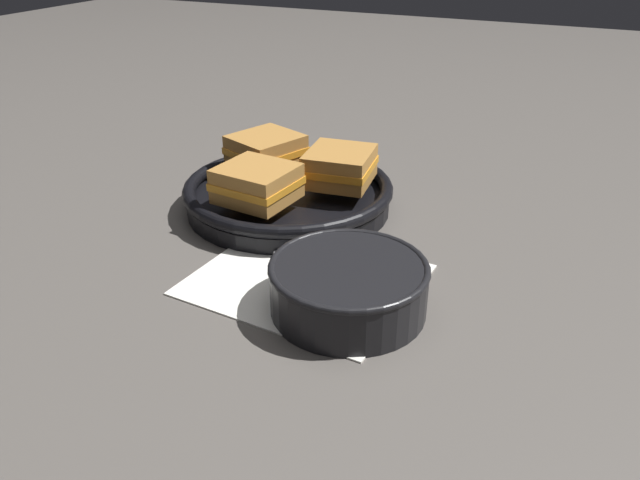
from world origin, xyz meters
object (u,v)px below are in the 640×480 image
at_px(skillet, 288,194).
at_px(sandwich_far_left, 266,150).
at_px(spoon, 324,290).
at_px(sandwich_near_left, 257,183).
at_px(sandwich_near_right, 340,166).
at_px(soup_bowl, 349,284).

xyz_separation_m(skillet, sandwich_far_left, (-0.06, 0.04, 0.04)).
relative_size(spoon, skillet, 0.36).
relative_size(spoon, sandwich_near_left, 1.30).
bearing_deg(sandwich_near_right, skillet, -157.99).
bearing_deg(spoon, sandwich_far_left, 162.32).
bearing_deg(sandwich_near_right, spoon, -71.11).
bearing_deg(sandwich_near_left, sandwich_far_left, 113.65).
xyz_separation_m(sandwich_near_right, sandwich_far_left, (-0.13, 0.01, 0.00)).
relative_size(skillet, sandwich_near_left, 3.59).
distance_m(soup_bowl, spoon, 0.04).
height_order(spoon, skillet, skillet).
xyz_separation_m(spoon, skillet, (-0.14, 0.19, 0.01)).
relative_size(soup_bowl, sandwich_far_left, 1.40).
bearing_deg(sandwich_far_left, spoon, -49.42).
bearing_deg(sandwich_far_left, sandwich_near_left, -66.35).
bearing_deg(sandwich_far_left, skillet, -35.82).
distance_m(spoon, sandwich_near_left, 0.20).
height_order(soup_bowl, sandwich_far_left, sandwich_far_left).
xyz_separation_m(soup_bowl, sandwich_near_left, (-0.18, 0.13, 0.03)).
relative_size(sandwich_near_right, sandwich_far_left, 0.87).
distance_m(soup_bowl, sandwich_far_left, 0.34).
relative_size(soup_bowl, sandwich_near_right, 1.61).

